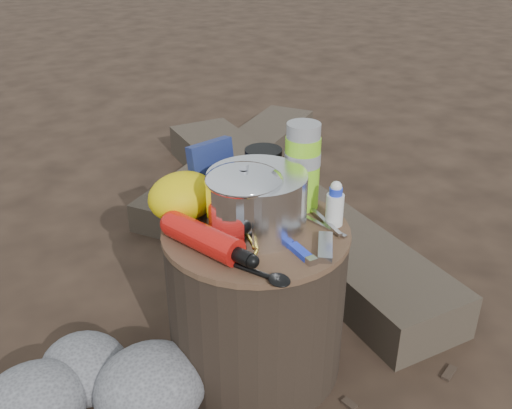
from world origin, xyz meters
TOP-DOWN VIEW (x-y plane):
  - ground at (0.00, 0.00)m, footprint 60.00×60.00m
  - stump at (0.00, 0.00)m, footprint 0.45×0.45m
  - log_main at (0.53, 0.58)m, footprint 0.50×1.74m
  - log_small at (0.65, 1.08)m, footprint 1.29×0.89m
  - foil_windscreen at (0.00, 0.00)m, footprint 0.23×0.23m
  - camping_pot at (-0.04, -0.01)m, footprint 0.17×0.17m
  - fuel_bottle at (-0.15, -0.01)m, footprint 0.13×0.27m
  - thermos at (0.16, 0.03)m, footprint 0.09×0.09m
  - travel_mug at (0.11, 0.12)m, footprint 0.09×0.09m
  - stuff_sack at (-0.11, 0.15)m, footprint 0.17×0.14m
  - food_pouch at (-0.00, 0.19)m, footprint 0.13×0.04m
  - lighter at (0.02, -0.15)m, footprint 0.03×0.09m
  - multitool at (0.07, -0.17)m, footprint 0.10×0.11m
  - pot_grabber at (0.14, -0.09)m, footprint 0.04×0.14m
  - spork at (-0.12, -0.13)m, footprint 0.10×0.17m
  - squeeze_bottle at (0.17, -0.09)m, footprint 0.04×0.04m

SIDE VIEW (x-z plane):
  - ground at x=0.00m, z-range 0.00..0.00m
  - log_small at x=0.65m, z-range 0.00..0.11m
  - log_main at x=0.53m, z-range 0.00..0.14m
  - stump at x=0.00m, z-range 0.00..0.41m
  - pot_grabber at x=0.14m, z-range 0.41..0.43m
  - spork at x=-0.12m, z-range 0.41..0.43m
  - lighter at x=0.02m, z-range 0.41..0.43m
  - multitool at x=0.07m, z-range 0.41..0.43m
  - fuel_bottle at x=-0.15m, z-range 0.41..0.48m
  - squeeze_bottle at x=0.17m, z-range 0.41..0.51m
  - stuff_sack at x=-0.11m, z-range 0.41..0.53m
  - travel_mug at x=0.11m, z-range 0.41..0.55m
  - foil_windscreen at x=0.00m, z-range 0.41..0.56m
  - food_pouch at x=0.00m, z-range 0.41..0.57m
  - camping_pot at x=-0.04m, z-range 0.41..0.59m
  - thermos at x=0.16m, z-range 0.41..0.63m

